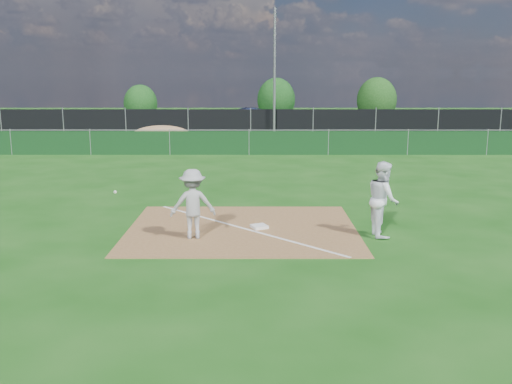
{
  "coord_description": "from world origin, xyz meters",
  "views": [
    {
      "loc": [
        0.38,
        -13.58,
        4.04
      ],
      "look_at": [
        0.36,
        1.0,
        1.0
      ],
      "focal_mm": 40.0,
      "sensor_mm": 36.0,
      "label": 1
    }
  ],
  "objects_px": {
    "first_base": "(259,226)",
    "runner": "(383,199)",
    "car_mid": "(257,119)",
    "car_left": "(152,119)",
    "light_pole": "(275,74)",
    "tree_mid": "(276,100)",
    "car_right": "(302,120)",
    "tree_left": "(141,104)",
    "tree_right": "(377,100)",
    "play_at_first": "(193,204)"
  },
  "relations": [
    {
      "from": "first_base",
      "to": "runner",
      "type": "bearing_deg",
      "value": -11.64
    },
    {
      "from": "runner",
      "to": "car_right",
      "type": "height_order",
      "value": "runner"
    },
    {
      "from": "car_right",
      "to": "car_mid",
      "type": "bearing_deg",
      "value": 101.24
    },
    {
      "from": "play_at_first",
      "to": "tree_mid",
      "type": "distance_m",
      "value": 34.0
    },
    {
      "from": "first_base",
      "to": "car_mid",
      "type": "bearing_deg",
      "value": 90.12
    },
    {
      "from": "light_pole",
      "to": "car_mid",
      "type": "relative_size",
      "value": 1.68
    },
    {
      "from": "play_at_first",
      "to": "tree_right",
      "type": "relative_size",
      "value": 0.69
    },
    {
      "from": "runner",
      "to": "car_mid",
      "type": "height_order",
      "value": "runner"
    },
    {
      "from": "tree_left",
      "to": "tree_mid",
      "type": "xyz_separation_m",
      "value": [
        10.95,
        1.31,
        0.27
      ]
    },
    {
      "from": "runner",
      "to": "car_left",
      "type": "distance_m",
      "value": 29.18
    },
    {
      "from": "car_right",
      "to": "tree_right",
      "type": "xyz_separation_m",
      "value": [
        6.36,
        4.53,
        1.22
      ]
    },
    {
      "from": "car_mid",
      "to": "tree_right",
      "type": "xyz_separation_m",
      "value": [
        9.65,
        4.5,
        1.14
      ]
    },
    {
      "from": "runner",
      "to": "tree_right",
      "type": "height_order",
      "value": "tree_right"
    },
    {
      "from": "tree_right",
      "to": "tree_mid",
      "type": "bearing_deg",
      "value": 171.44
    },
    {
      "from": "car_mid",
      "to": "tree_right",
      "type": "distance_m",
      "value": 10.7
    },
    {
      "from": "light_pole",
      "to": "tree_left",
      "type": "relative_size",
      "value": 2.53
    },
    {
      "from": "first_base",
      "to": "car_left",
      "type": "distance_m",
      "value": 27.59
    },
    {
      "from": "car_right",
      "to": "tree_right",
      "type": "relative_size",
      "value": 1.28
    },
    {
      "from": "car_left",
      "to": "tree_left",
      "type": "distance_m",
      "value": 5.47
    },
    {
      "from": "light_pole",
      "to": "first_base",
      "type": "height_order",
      "value": "light_pole"
    },
    {
      "from": "play_at_first",
      "to": "car_mid",
      "type": "bearing_deg",
      "value": 86.76
    },
    {
      "from": "car_left",
      "to": "tree_right",
      "type": "distance_m",
      "value": 18.0
    },
    {
      "from": "light_pole",
      "to": "first_base",
      "type": "bearing_deg",
      "value": -92.77
    },
    {
      "from": "car_left",
      "to": "tree_mid",
      "type": "relative_size",
      "value": 1.3
    },
    {
      "from": "light_pole",
      "to": "first_base",
      "type": "relative_size",
      "value": 20.95
    },
    {
      "from": "light_pole",
      "to": "play_at_first",
      "type": "distance_m",
      "value": 22.97
    },
    {
      "from": "first_base",
      "to": "tree_mid",
      "type": "relative_size",
      "value": 0.1
    },
    {
      "from": "play_at_first",
      "to": "runner",
      "type": "distance_m",
      "value": 4.76
    },
    {
      "from": "car_right",
      "to": "play_at_first",
      "type": "bearing_deg",
      "value": -178.15
    },
    {
      "from": "runner",
      "to": "car_left",
      "type": "height_order",
      "value": "runner"
    },
    {
      "from": "tree_left",
      "to": "car_right",
      "type": "bearing_deg",
      "value": -19.33
    },
    {
      "from": "runner",
      "to": "tree_mid",
      "type": "height_order",
      "value": "tree_mid"
    },
    {
      "from": "runner",
      "to": "tree_mid",
      "type": "relative_size",
      "value": 0.52
    },
    {
      "from": "light_pole",
      "to": "tree_mid",
      "type": "height_order",
      "value": "light_pole"
    },
    {
      "from": "first_base",
      "to": "runner",
      "type": "height_order",
      "value": "runner"
    },
    {
      "from": "runner",
      "to": "tree_right",
      "type": "distance_m",
      "value": 33.01
    },
    {
      "from": "light_pole",
      "to": "tree_right",
      "type": "relative_size",
      "value": 2.13
    },
    {
      "from": "light_pole",
      "to": "car_mid",
      "type": "height_order",
      "value": "light_pole"
    },
    {
      "from": "car_right",
      "to": "tree_left",
      "type": "height_order",
      "value": "tree_left"
    },
    {
      "from": "first_base",
      "to": "car_mid",
      "type": "xyz_separation_m",
      "value": [
        -0.06,
        27.21,
        0.73
      ]
    },
    {
      "from": "tree_left",
      "to": "runner",
      "type": "bearing_deg",
      "value": -68.81
    },
    {
      "from": "car_mid",
      "to": "first_base",
      "type": "bearing_deg",
      "value": 177.18
    },
    {
      "from": "play_at_first",
      "to": "car_left",
      "type": "height_order",
      "value": "play_at_first"
    },
    {
      "from": "light_pole",
      "to": "tree_mid",
      "type": "xyz_separation_m",
      "value": [
        0.5,
        11.24,
        -2.1
      ]
    },
    {
      "from": "tree_mid",
      "to": "car_mid",
      "type": "bearing_deg",
      "value": -105.69
    },
    {
      "from": "car_mid",
      "to": "tree_left",
      "type": "distance_m",
      "value": 10.36
    },
    {
      "from": "car_mid",
      "to": "car_left",
      "type": "bearing_deg",
      "value": 92.36
    },
    {
      "from": "light_pole",
      "to": "play_at_first",
      "type": "height_order",
      "value": "light_pole"
    },
    {
      "from": "tree_left",
      "to": "tree_right",
      "type": "height_order",
      "value": "tree_right"
    },
    {
      "from": "car_left",
      "to": "tree_left",
      "type": "height_order",
      "value": "tree_left"
    }
  ]
}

